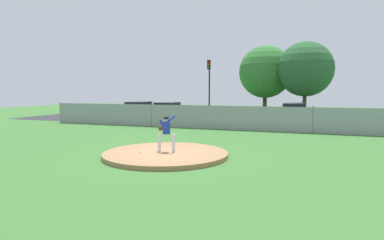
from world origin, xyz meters
TOP-DOWN VIEW (x-y plane):
  - ground_plane at (0.00, 6.00)m, footprint 80.00×80.00m
  - asphalt_strip at (0.00, 14.50)m, footprint 44.00×7.00m
  - pitchers_mound at (0.00, 0.00)m, footprint 5.22×5.22m
  - pitcher_youth at (-0.02, 0.12)m, footprint 0.82×0.32m
  - baseball at (-0.98, -0.42)m, footprint 0.07×0.07m
  - chainlink_fence at (0.00, 10.00)m, footprint 28.96×0.07m
  - parked_car_champagne at (-9.33, 14.41)m, footprint 1.94×4.09m
  - parked_car_burgundy at (-6.40, 14.35)m, footprint 1.90×4.11m
  - parked_car_slate at (4.45, 14.71)m, footprint 1.91×4.68m
  - traffic_light_near at (-3.77, 18.39)m, footprint 0.28×0.46m
  - tree_bushy_near at (0.75, 24.82)m, footprint 5.78×5.78m
  - tree_tall_centre at (4.97, 23.27)m, footprint 5.60×5.60m

SIDE VIEW (x-z plane):
  - ground_plane at x=0.00m, z-range 0.00..0.00m
  - asphalt_strip at x=0.00m, z-range 0.00..0.01m
  - pitchers_mound at x=0.00m, z-range 0.00..0.18m
  - baseball at x=-0.98m, z-range 0.18..0.26m
  - parked_car_burgundy at x=-6.40m, z-range -0.04..1.65m
  - parked_car_champagne at x=-9.33m, z-range -0.05..1.66m
  - parked_car_slate at x=4.45m, z-range -0.04..1.70m
  - chainlink_fence at x=0.00m, z-range -0.05..1.72m
  - pitcher_youth at x=-0.02m, z-range 0.31..1.87m
  - traffic_light_near at x=-3.77m, z-range 0.98..6.65m
  - tree_bushy_near at x=0.75m, z-range 0.94..8.61m
  - tree_tall_centre at x=4.97m, z-range 1.04..8.75m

